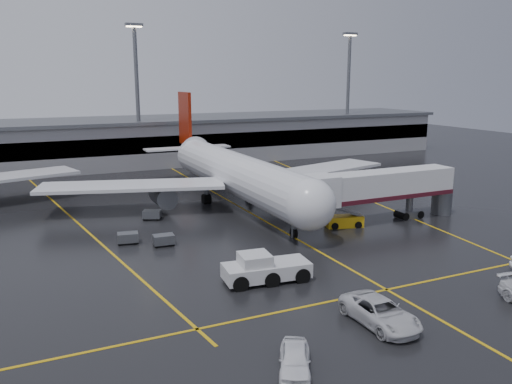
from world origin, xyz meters
name	(u,v)px	position (x,y,z in m)	size (l,w,h in m)	color
ground	(264,221)	(0.00, 0.00, 0.00)	(220.00, 220.00, 0.00)	black
apron_line_centre	(264,221)	(0.00, 0.00, 0.01)	(0.25, 90.00, 0.02)	gold
apron_line_stop	(387,290)	(0.00, -22.00, 0.01)	(60.00, 0.25, 0.02)	gold
apron_line_left	(74,219)	(-20.00, 10.00, 0.01)	(0.25, 70.00, 0.02)	gold
apron_line_right	(345,190)	(18.00, 10.00, 0.01)	(0.25, 70.00, 0.02)	gold
terminal	(159,140)	(0.00, 47.93, 4.32)	(122.00, 19.00, 8.60)	gray
light_mast_mid	(137,88)	(-5.00, 42.00, 14.47)	(3.00, 1.20, 25.45)	#595B60
light_mast_right	(348,86)	(40.00, 42.00, 14.47)	(3.00, 1.20, 25.45)	#595B60
main_airliner	(232,172)	(0.00, 9.70, 4.21)	(48.80, 45.60, 14.10)	silver
jet_bridge	(382,188)	(11.87, -6.00, 3.93)	(19.90, 3.40, 6.05)	silver
pushback_tractor	(264,269)	(-7.91, -16.37, 1.00)	(7.26, 3.66, 2.50)	silver
belt_loader	(344,221)	(7.02, -5.85, 0.63)	(4.34, 2.75, 2.56)	gold
service_van_a	(380,312)	(-4.17, -26.47, 0.87)	(2.89, 6.27, 1.74)	silver
service_van_d	(295,360)	(-12.11, -29.08, 0.74)	(1.74, 4.32, 1.47)	white
baggage_cart_a	(164,239)	(-12.94, -4.01, 0.63)	(2.09, 1.44, 1.12)	#595B60
baggage_cart_b	(128,237)	(-16.00, -1.87, 0.63)	(2.18, 1.60, 1.12)	#595B60
baggage_cart_c	(152,214)	(-11.66, 6.02, 0.63)	(2.36, 2.02, 1.12)	#595B60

